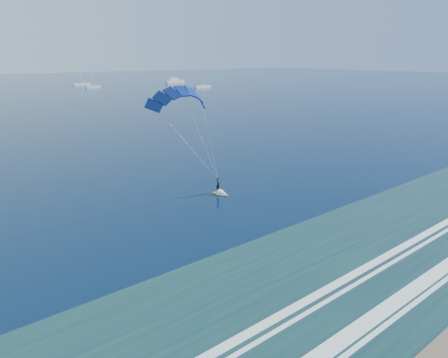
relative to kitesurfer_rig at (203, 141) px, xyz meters
name	(u,v)px	position (x,y,z in m)	size (l,w,h in m)	color
kitesurfer_rig	(203,141)	(0.00, 0.00, 0.00)	(14.04, 8.29, 14.92)	#C08716
motor_yacht	(174,81)	(116.72, 192.68, -6.32)	(12.84, 3.42, 5.60)	white
sailboat_4	(82,84)	(62.78, 211.09, -7.03)	(9.81, 2.40, 13.19)	white
sailboat_5	(93,87)	(59.34, 184.41, -7.05)	(7.55, 2.40, 10.47)	white
sailboat_6	(203,87)	(107.29, 148.37, -7.03)	(9.91, 2.40, 13.26)	white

